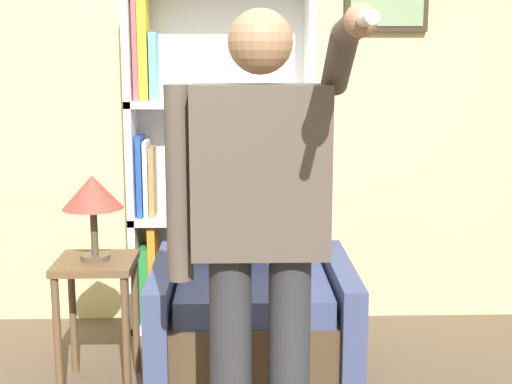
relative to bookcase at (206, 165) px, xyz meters
The scene contains 6 objects.
wall_back 0.48m from the bookcase, 127.61° to the left, with size 8.00×0.11×2.80m.
bookcase is the anchor object (origin of this frame).
armchair 1.04m from the bookcase, 73.45° to the right, with size 0.92×0.85×1.28m.
person_standing 1.69m from the bookcase, 81.33° to the right, with size 0.61×0.78×1.74m.
side_table 1.04m from the bookcase, 122.23° to the right, with size 0.37×0.37×0.64m.
table_lamp 0.93m from the bookcase, 122.23° to the right, with size 0.28×0.28×0.40m.
Camera 1 is at (0.31, -2.18, 1.58)m, focal length 50.00 mm.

